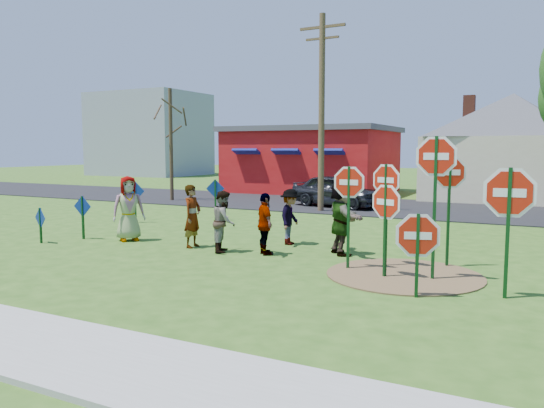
{
  "coord_description": "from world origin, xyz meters",
  "views": [
    {
      "loc": [
        6.94,
        -11.82,
        2.62
      ],
      "look_at": [
        0.69,
        0.46,
        1.18
      ],
      "focal_mm": 35.0,
      "sensor_mm": 36.0,
      "label": 1
    }
  ],
  "objects": [
    {
      "name": "person_b",
      "position": [
        -1.26,
        -0.37,
        0.83
      ],
      "size": [
        0.42,
        0.62,
        1.67
      ],
      "primitive_type": "imported",
      "rotation": [
        0.0,
        0.0,
        1.6
      ],
      "color": "#256B62",
      "rests_on": "ground"
    },
    {
      "name": "stop_sign_a",
      "position": [
        4.18,
        -1.34,
        1.39
      ],
      "size": [
        0.89,
        0.41,
        2.03
      ],
      "rotation": [
        0.0,
        0.0,
        -0.42
      ],
      "color": "#103B17",
      "rests_on": "ground"
    },
    {
      "name": "stop_sign_c",
      "position": [
        5.08,
        -1.08,
        2.13
      ],
      "size": [
        1.09,
        0.07,
        3.01
      ],
      "rotation": [
        0.0,
        0.0,
        0.03
      ],
      "color": "#103B17",
      "rests_on": "ground"
    },
    {
      "name": "distant_building",
      "position": [
        -28.0,
        30.0,
        4.0
      ],
      "size": [
        10.0,
        8.0,
        8.0
      ],
      "primitive_type": "cube",
      "color": "#8C939E",
      "rests_on": "ground"
    },
    {
      "name": "suv",
      "position": [
        -1.15,
        10.4,
        0.76
      ],
      "size": [
        4.5,
        2.7,
        1.43
      ],
      "primitive_type": "imported",
      "rotation": [
        0.0,
        0.0,
        1.32
      ],
      "color": "#2B2B2F",
      "rests_on": "road"
    },
    {
      "name": "stop_sign_f",
      "position": [
        6.46,
        -1.84,
        1.71
      ],
      "size": [
        1.2,
        0.12,
        2.46
      ],
      "rotation": [
        0.0,
        0.0,
        0.08
      ],
      "color": "#103B17",
      "rests_on": "ground"
    },
    {
      "name": "person_d",
      "position": [
        0.87,
        1.19,
        0.76
      ],
      "size": [
        0.67,
        1.04,
        1.53
      ],
      "primitive_type": "imported",
      "rotation": [
        0.0,
        0.0,
        1.68
      ],
      "color": "#2E2E33",
      "rests_on": "ground"
    },
    {
      "name": "stop_sign_g",
      "position": [
        3.26,
        -0.95,
        1.66
      ],
      "size": [
        0.94,
        0.06,
        2.37
      ],
      "rotation": [
        0.0,
        0.0,
        0.01
      ],
      "color": "#103B17",
      "rests_on": "ground"
    },
    {
      "name": "stop_sign_b",
      "position": [
        3.91,
        -0.34,
        1.74
      ],
      "size": [
        0.91,
        0.35,
        2.41
      ],
      "rotation": [
        0.0,
        0.0,
        -0.36
      ],
      "color": "#103B17",
      "rests_on": "ground"
    },
    {
      "name": "blue_diamond_b",
      "position": [
        -4.85,
        -0.75,
        0.79
      ],
      "size": [
        0.62,
        0.06,
        1.27
      ],
      "rotation": [
        0.0,
        0.0,
        0.07
      ],
      "color": "#103B17",
      "rests_on": "ground"
    },
    {
      "name": "ground",
      "position": [
        0.0,
        0.0,
        0.0
      ],
      "size": [
        120.0,
        120.0,
        0.0
      ],
      "primitive_type": "plane",
      "color": "#2C5217",
      "rests_on": "ground"
    },
    {
      "name": "dirt_patch",
      "position": [
        4.5,
        -1.0,
        0.01
      ],
      "size": [
        3.2,
        3.2,
        0.03
      ],
      "primitive_type": "cylinder",
      "color": "brown",
      "rests_on": "ground"
    },
    {
      "name": "person_a",
      "position": [
        -3.47,
        -0.37,
        0.92
      ],
      "size": [
        1.02,
        1.07,
        1.85
      ],
      "primitive_type": "imported",
      "rotation": [
        0.0,
        0.0,
        0.92
      ],
      "color": "#414E94",
      "rests_on": "ground"
    },
    {
      "name": "person_f",
      "position": [
        2.58,
        0.5,
        0.92
      ],
      "size": [
        1.49,
        1.68,
        1.85
      ],
      "primitive_type": "imported",
      "rotation": [
        0.0,
        0.0,
        2.24
      ],
      "color": "#205228",
      "rests_on": "ground"
    },
    {
      "name": "blue_diamond_a",
      "position": [
        -5.38,
        -1.78,
        0.61
      ],
      "size": [
        0.57,
        0.16,
        1.0
      ],
      "rotation": [
        0.0,
        0.0,
        -0.25
      ],
      "color": "#103B17",
      "rests_on": "ground"
    },
    {
      "name": "stop_sign_e",
      "position": [
        5.06,
        -2.5,
        1.03
      ],
      "size": [
        1.02,
        0.31,
        1.64
      ],
      "rotation": [
        0.0,
        0.0,
        0.28
      ],
      "color": "#103B17",
      "rests_on": "ground"
    },
    {
      "name": "stop_sign_d",
      "position": [
        5.15,
        0.27,
        1.88
      ],
      "size": [
        0.9,
        0.42,
        2.59
      ],
      "rotation": [
        0.0,
        0.0,
        0.43
      ],
      "color": "#103B17",
      "rests_on": "ground"
    },
    {
      "name": "bare_tree_west",
      "position": [
        -9.59,
        9.53,
        3.61
      ],
      "size": [
        1.8,
        1.8,
        5.58
      ],
      "color": "#382819",
      "rests_on": "ground"
    },
    {
      "name": "utility_pole",
      "position": [
        -1.23,
        8.69,
        4.23
      ],
      "size": [
        1.97,
        0.25,
        8.03
      ],
      "rotation": [
        0.0,
        0.0,
        -0.03
      ],
      "color": "#4C3823",
      "rests_on": "ground"
    },
    {
      "name": "blue_diamond_c",
      "position": [
        -5.83,
        2.58,
        0.92
      ],
      "size": [
        0.71,
        0.21,
        1.49
      ],
      "rotation": [
        0.0,
        0.0,
        0.27
      ],
      "color": "#103B17",
      "rests_on": "ground"
    },
    {
      "name": "road",
      "position": [
        0.0,
        11.5,
        0.02
      ],
      "size": [
        120.0,
        7.5,
        0.04
      ],
      "primitive_type": "cube",
      "color": "black",
      "rests_on": "ground"
    },
    {
      "name": "blue_diamond_d",
      "position": [
        -3.65,
        4.41,
        0.94
      ],
      "size": [
        0.66,
        0.24,
        1.51
      ],
      "rotation": [
        0.0,
        0.0,
        0.33
      ],
      "color": "#103B17",
      "rests_on": "ground"
    },
    {
      "name": "cream_house",
      "position": [
        5.5,
        18.0,
        2.92
      ],
      "size": [
        9.4,
        9.4,
        6.5
      ],
      "color": "beige",
      "rests_on": "ground"
    },
    {
      "name": "person_c",
      "position": [
        -0.18,
        -0.51,
        0.78
      ],
      "size": [
        0.84,
        0.93,
        1.56
      ],
      "primitive_type": "imported",
      "rotation": [
        0.0,
        0.0,
        1.97
      ],
      "color": "#996244",
      "rests_on": "ground"
    },
    {
      "name": "person_e",
      "position": [
        0.93,
        -0.39,
        0.77
      ],
      "size": [
        0.9,
        0.9,
        1.54
      ],
      "primitive_type": "imported",
      "rotation": [
        0.0,
        0.0,
        2.36
      ],
      "color": "#452C56",
      "rests_on": "ground"
    },
    {
      "name": "red_building",
      "position": [
        -5.5,
        17.99,
        1.97
      ],
      "size": [
        9.4,
        7.69,
        3.9
      ],
      "color": "#A51011",
      "rests_on": "ground"
    }
  ]
}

